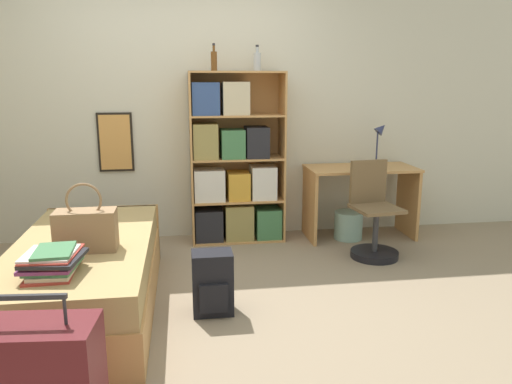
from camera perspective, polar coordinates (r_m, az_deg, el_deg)
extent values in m
plane|color=gray|center=(3.68, -7.50, -12.39)|extent=(14.00, 14.00, 0.00)
cube|color=beige|center=(4.96, -8.28, 9.65)|extent=(10.00, 0.06, 2.60)
cube|color=black|center=(4.99, -15.76, 5.50)|extent=(0.33, 0.02, 0.56)
cube|color=#DB994C|center=(4.98, -15.78, 5.48)|extent=(0.29, 0.01, 0.52)
cube|color=tan|center=(3.69, -18.83, -10.48)|extent=(0.92, 1.92, 0.29)
cube|color=tan|center=(3.60, -19.11, -6.88)|extent=(0.89, 1.89, 0.20)
cube|color=tan|center=(4.53, -16.84, -4.65)|extent=(0.92, 0.04, 0.49)
cube|color=#93704C|center=(3.35, -18.85, -4.18)|extent=(0.38, 0.18, 0.26)
torus|color=#93704C|center=(3.30, -19.09, -0.91)|extent=(0.22, 0.02, 0.22)
cube|color=#B2382D|center=(3.04, -22.38, -8.61)|extent=(0.26, 0.34, 0.01)
cube|color=beige|center=(3.05, -22.02, -8.21)|extent=(0.23, 0.34, 0.02)
cube|color=#427A4C|center=(3.04, -22.12, -7.86)|extent=(0.28, 0.33, 0.02)
cube|color=#7A336B|center=(3.04, -22.35, -7.50)|extent=(0.30, 0.35, 0.02)
cube|color=#B2382D|center=(3.03, -22.38, -7.28)|extent=(0.25, 0.31, 0.01)
cube|color=#232328|center=(3.01, -22.10, -7.04)|extent=(0.33, 0.35, 0.02)
cube|color=#B2382D|center=(3.03, -22.28, -6.62)|extent=(0.30, 0.36, 0.01)
cube|color=silver|center=(3.02, -22.51, -6.51)|extent=(0.29, 0.30, 0.01)
cube|color=#427A4C|center=(3.01, -22.09, -6.24)|extent=(0.22, 0.29, 0.02)
cylinder|color=#2D2D33|center=(2.18, -21.00, -12.50)|extent=(0.01, 0.01, 0.12)
cube|color=#2D2D33|center=(2.20, -24.65, -10.86)|extent=(0.31, 0.05, 0.02)
cube|color=tan|center=(4.79, -7.39, 3.74)|extent=(0.02, 0.35, 1.63)
cube|color=tan|center=(4.88, 2.98, 4.00)|extent=(0.02, 0.35, 1.63)
cube|color=tan|center=(4.98, -2.38, 4.19)|extent=(0.89, 0.01, 1.63)
cube|color=tan|center=(5.00, -2.08, -5.29)|extent=(0.86, 0.35, 0.02)
cube|color=tan|center=(4.89, -2.12, -0.84)|extent=(0.86, 0.35, 0.02)
cube|color=tan|center=(4.81, -2.16, 3.89)|extent=(0.86, 0.35, 0.02)
cube|color=tan|center=(4.77, -2.20, 8.74)|extent=(0.86, 0.35, 0.02)
cube|color=tan|center=(4.76, -2.24, 13.54)|extent=(0.86, 0.35, 0.02)
cube|color=#232328|center=(4.92, -5.41, -3.69)|extent=(0.26, 0.27, 0.31)
cube|color=#99894C|center=(4.93, -1.99, -3.33)|extent=(0.27, 0.27, 0.35)
cube|color=#427A4C|center=(4.98, 1.34, -3.48)|extent=(0.24, 0.27, 0.30)
cube|color=silver|center=(4.82, -5.37, 0.86)|extent=(0.29, 0.27, 0.30)
cube|color=gold|center=(4.85, -2.03, 0.75)|extent=(0.21, 0.27, 0.27)
cube|color=silver|center=(4.87, 0.79, 1.15)|extent=(0.24, 0.27, 0.32)
cube|color=#99894C|center=(4.75, -5.82, 5.82)|extent=(0.23, 0.27, 0.33)
cube|color=#427A4C|center=(4.77, -2.71, 5.55)|extent=(0.22, 0.27, 0.27)
cube|color=#232328|center=(4.80, 0.08, 5.74)|extent=(0.21, 0.27, 0.29)
cube|color=#334C84|center=(4.72, -5.80, 10.56)|extent=(0.25, 0.27, 0.30)
cube|color=beige|center=(4.74, -2.38, 10.65)|extent=(0.25, 0.27, 0.30)
cylinder|color=brown|center=(4.73, -4.82, 14.66)|extent=(0.06, 0.06, 0.17)
cylinder|color=brown|center=(4.74, -4.85, 16.03)|extent=(0.02, 0.02, 0.05)
cylinder|color=#232328|center=(4.74, -4.86, 16.47)|extent=(0.03, 0.03, 0.02)
cylinder|color=#B7BCC1|center=(4.81, 0.14, 14.64)|extent=(0.07, 0.07, 0.17)
cylinder|color=#B7BCC1|center=(4.82, 0.14, 15.94)|extent=(0.03, 0.03, 0.05)
cylinder|color=#232328|center=(4.82, 0.14, 16.36)|extent=(0.03, 0.03, 0.02)
cube|color=tan|center=(5.02, 11.93, 2.66)|extent=(1.06, 0.53, 0.02)
cube|color=tan|center=(4.95, 6.16, -1.52)|extent=(0.03, 0.49, 0.69)
cube|color=tan|center=(5.29, 16.97, -1.06)|extent=(0.03, 0.49, 0.69)
cylinder|color=navy|center=(5.14, 13.55, 3.04)|extent=(0.12, 0.12, 0.02)
cylinder|color=navy|center=(5.12, 13.65, 4.95)|extent=(0.02, 0.02, 0.33)
cone|color=navy|center=(5.11, 14.13, 7.05)|extent=(0.14, 0.10, 0.14)
cylinder|color=black|center=(4.62, 13.36, -6.91)|extent=(0.42, 0.42, 0.06)
cylinder|color=#333338|center=(4.56, 13.48, -4.69)|extent=(0.05, 0.05, 0.44)
cube|color=brown|center=(4.50, 13.63, -1.86)|extent=(0.43, 0.43, 0.03)
cube|color=brown|center=(4.60, 12.70, 1.19)|extent=(0.35, 0.08, 0.39)
cube|color=black|center=(3.44, -4.98, -10.27)|extent=(0.27, 0.20, 0.43)
cube|color=black|center=(3.36, -4.84, -12.05)|extent=(0.19, 0.03, 0.19)
cylinder|color=#99C1B2|center=(5.06, 10.50, -3.76)|extent=(0.28, 0.28, 0.28)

